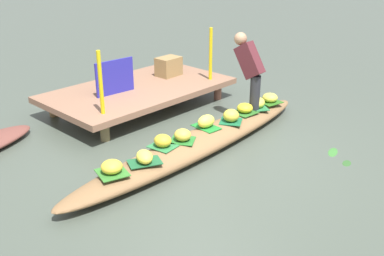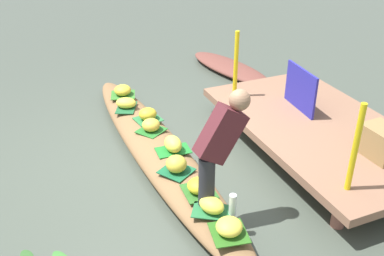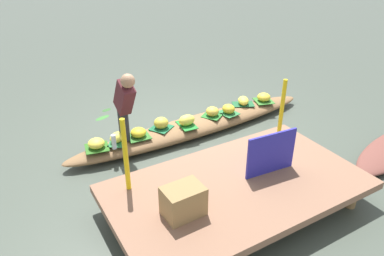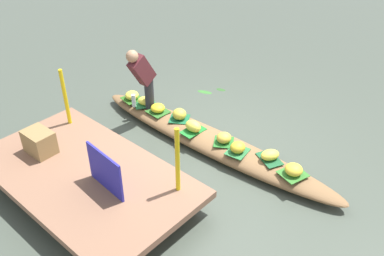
# 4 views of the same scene
# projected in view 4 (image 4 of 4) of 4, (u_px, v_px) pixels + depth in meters

# --- Properties ---
(canal_water) EXTENTS (40.00, 40.00, 0.00)m
(canal_water) POSITION_uv_depth(u_px,v_px,m) (209.00, 147.00, 6.79)
(canal_water) COLOR #444C42
(canal_water) RESTS_ON ground
(dock_platform) EXTENTS (3.20, 1.80, 0.37)m
(dock_platform) POSITION_uv_depth(u_px,v_px,m) (85.00, 175.00, 5.72)
(dock_platform) COLOR #875F48
(dock_platform) RESTS_ON ground
(vendor_boat) EXTENTS (4.71, 0.78, 0.25)m
(vendor_boat) POSITION_uv_depth(u_px,v_px,m) (209.00, 141.00, 6.72)
(vendor_boat) COLOR brown
(vendor_boat) RESTS_ON ground
(leaf_mat_0) EXTENTS (0.40, 0.38, 0.01)m
(leaf_mat_0) POSITION_uv_depth(u_px,v_px,m) (132.00, 99.00, 7.61)
(leaf_mat_0) COLOR #2B631C
(leaf_mat_0) RESTS_ON vendor_boat
(banana_bunch_0) EXTENTS (0.35, 0.35, 0.15)m
(banana_bunch_0) POSITION_uv_depth(u_px,v_px,m) (132.00, 95.00, 7.57)
(banana_bunch_0) COLOR yellow
(banana_bunch_0) RESTS_ON vendor_boat
(leaf_mat_1) EXTENTS (0.42, 0.43, 0.01)m
(leaf_mat_1) POSITION_uv_depth(u_px,v_px,m) (224.00, 142.00, 6.47)
(leaf_mat_1) COLOR #246926
(leaf_mat_1) RESTS_ON vendor_boat
(banana_bunch_1) EXTENTS (0.26, 0.27, 0.16)m
(banana_bunch_1) POSITION_uv_depth(u_px,v_px,m) (224.00, 138.00, 6.42)
(banana_bunch_1) COLOR gold
(banana_bunch_1) RESTS_ON vendor_boat
(leaf_mat_2) EXTENTS (0.44, 0.44, 0.01)m
(leaf_mat_2) POSITION_uv_depth(u_px,v_px,m) (179.00, 119.00, 7.04)
(leaf_mat_2) COLOR #165B34
(leaf_mat_2) RESTS_ON vendor_boat
(banana_bunch_2) EXTENTS (0.28, 0.28, 0.19)m
(banana_bunch_2) POSITION_uv_depth(u_px,v_px,m) (179.00, 114.00, 6.99)
(banana_bunch_2) COLOR gold
(banana_bunch_2) RESTS_ON vendor_boat
(leaf_mat_3) EXTENTS (0.37, 0.34, 0.01)m
(leaf_mat_3) POSITION_uv_depth(u_px,v_px,m) (158.00, 112.00, 7.23)
(leaf_mat_3) COLOR #2B6223
(leaf_mat_3) RESTS_ON vendor_boat
(banana_bunch_3) EXTENTS (0.29, 0.28, 0.15)m
(banana_bunch_3) POSITION_uv_depth(u_px,v_px,m) (158.00, 108.00, 7.19)
(banana_bunch_3) COLOR yellow
(banana_bunch_3) RESTS_ON vendor_boat
(leaf_mat_4) EXTENTS (0.42, 0.43, 0.01)m
(leaf_mat_4) POSITION_uv_depth(u_px,v_px,m) (293.00, 174.00, 5.83)
(leaf_mat_4) COLOR #327128
(leaf_mat_4) RESTS_ON vendor_boat
(banana_bunch_4) EXTENTS (0.30, 0.29, 0.16)m
(banana_bunch_4) POSITION_uv_depth(u_px,v_px,m) (294.00, 170.00, 5.79)
(banana_bunch_4) COLOR gold
(banana_bunch_4) RESTS_ON vendor_boat
(leaf_mat_5) EXTENTS (0.41, 0.45, 0.01)m
(leaf_mat_5) POSITION_uv_depth(u_px,v_px,m) (145.00, 105.00, 7.43)
(leaf_mat_5) COLOR #256A3A
(leaf_mat_5) RESTS_ON vendor_boat
(banana_bunch_5) EXTENTS (0.32, 0.29, 0.15)m
(banana_bunch_5) POSITION_uv_depth(u_px,v_px,m) (145.00, 101.00, 7.39)
(banana_bunch_5) COLOR #F0DE48
(banana_bunch_5) RESTS_ON vendor_boat
(leaf_mat_6) EXTENTS (0.33, 0.37, 0.01)m
(leaf_mat_6) POSITION_uv_depth(u_px,v_px,m) (237.00, 152.00, 6.26)
(leaf_mat_6) COLOR #296F39
(leaf_mat_6) RESTS_ON vendor_boat
(banana_bunch_6) EXTENTS (0.22, 0.24, 0.16)m
(banana_bunch_6) POSITION_uv_depth(u_px,v_px,m) (238.00, 147.00, 6.22)
(banana_bunch_6) COLOR gold
(banana_bunch_6) RESTS_ON vendor_boat
(leaf_mat_7) EXTENTS (0.28, 0.42, 0.01)m
(leaf_mat_7) POSITION_uv_depth(u_px,v_px,m) (193.00, 131.00, 6.73)
(leaf_mat_7) COLOR #1C7329
(leaf_mat_7) RESTS_ON vendor_boat
(banana_bunch_7) EXTENTS (0.29, 0.20, 0.18)m
(banana_bunch_7) POSITION_uv_depth(u_px,v_px,m) (193.00, 126.00, 6.68)
(banana_bunch_7) COLOR #EDE04A
(banana_bunch_7) RESTS_ON vendor_boat
(leaf_mat_8) EXTENTS (0.47, 0.40, 0.01)m
(leaf_mat_8) POSITION_uv_depth(u_px,v_px,m) (269.00, 159.00, 6.11)
(leaf_mat_8) COLOR #1C552F
(leaf_mat_8) RESTS_ON vendor_boat
(banana_bunch_8) EXTENTS (0.31, 0.34, 0.15)m
(banana_bunch_8) POSITION_uv_depth(u_px,v_px,m) (270.00, 155.00, 6.07)
(banana_bunch_8) COLOR yellow
(banana_bunch_8) RESTS_ON vendor_boat
(vendor_person) EXTENTS (0.20, 0.54, 1.18)m
(vendor_person) POSITION_uv_depth(u_px,v_px,m) (143.00, 75.00, 6.91)
(vendor_person) COLOR #28282D
(vendor_person) RESTS_ON vendor_boat
(water_bottle) EXTENTS (0.07, 0.07, 0.23)m
(water_bottle) POSITION_uv_depth(u_px,v_px,m) (134.00, 101.00, 7.33)
(water_bottle) COLOR silver
(water_bottle) RESTS_ON vendor_boat
(market_banner) EXTENTS (0.71, 0.09, 0.57)m
(market_banner) POSITION_uv_depth(u_px,v_px,m) (105.00, 171.00, 5.25)
(market_banner) COLOR #28279A
(market_banner) RESTS_ON dock_platform
(railing_post_west) EXTENTS (0.06, 0.06, 0.95)m
(railing_post_west) POSITION_uv_depth(u_px,v_px,m) (177.00, 160.00, 5.13)
(railing_post_west) COLOR yellow
(railing_post_west) RESTS_ON dock_platform
(railing_post_east) EXTENTS (0.06, 0.06, 0.95)m
(railing_post_east) POSITION_uv_depth(u_px,v_px,m) (65.00, 97.00, 6.46)
(railing_post_east) COLOR yellow
(railing_post_east) RESTS_ON dock_platform
(produce_crate) EXTENTS (0.45, 0.33, 0.35)m
(produce_crate) POSITION_uv_depth(u_px,v_px,m) (39.00, 142.00, 5.97)
(produce_crate) COLOR olive
(produce_crate) RESTS_ON dock_platform
(drifting_plant_0) EXTENTS (0.33, 0.22, 0.01)m
(drifting_plant_0) POSITION_uv_depth(u_px,v_px,m) (205.00, 92.00, 8.35)
(drifting_plant_0) COLOR #35712D
(drifting_plant_0) RESTS_ON ground
(drifting_plant_1) EXTENTS (0.22, 0.16, 0.01)m
(drifting_plant_1) POSITION_uv_depth(u_px,v_px,m) (221.00, 90.00, 8.44)
(drifting_plant_1) COLOR #2D5726
(drifting_plant_1) RESTS_ON ground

